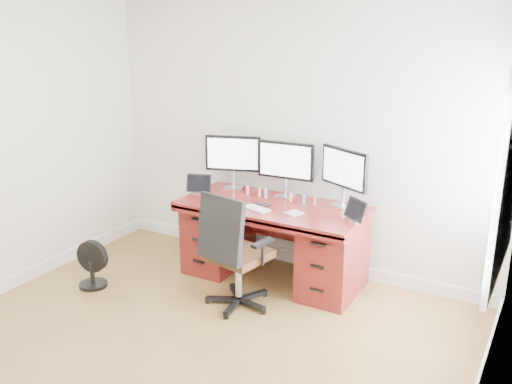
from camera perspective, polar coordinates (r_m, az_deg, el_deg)
The scene contains 21 objects.
ground at distance 4.20m, azimuth -10.59°, elevation -17.97°, with size 4.50×4.50×0.00m, color olive.
back_wall at distance 5.44m, azimuth 3.89°, elevation 6.07°, with size 4.00×0.10×2.70m, color white.
right_wall at distance 2.89m, azimuth 21.61°, elevation -5.23°, with size 0.10×4.50×2.70m.
desk at distance 5.35m, azimuth 1.74°, elevation -4.70°, with size 1.70×0.80×0.75m.
office_chair at distance 4.87m, azimuth -2.14°, elevation -7.84°, with size 0.63×0.63×1.03m.
floor_fan at distance 5.47m, azimuth -16.13°, elevation -7.01°, with size 0.31×0.26×0.45m.
monitor_left at distance 5.61m, azimuth -2.33°, elevation 3.68°, with size 0.53×0.21×0.53m.
monitor_center at distance 5.34m, azimuth 2.99°, elevation 2.97°, with size 0.55×0.15×0.53m.
monitor_right at distance 5.12m, azimuth 8.81°, elevation 2.16°, with size 0.51×0.28×0.53m.
tablet_left at distance 5.53m, azimuth -5.80°, elevation 0.71°, with size 0.25×0.14×0.19m.
tablet_right at distance 4.83m, azimuth 9.87°, elevation -1.92°, with size 0.24×0.19×0.19m.
keyboard at distance 5.07m, azimuth 0.05°, elevation -1.67°, with size 0.25×0.11×0.01m, color white.
trackpad at distance 4.97m, azimuth 3.85°, elevation -2.12°, with size 0.13×0.13×0.01m, color silver.
drawing_tablet at distance 5.16m, azimuth -2.37°, elevation -1.38°, with size 0.22×0.14×0.01m, color black.
phone at distance 5.19m, azimuth 0.83°, elevation -1.23°, with size 0.13×0.07×0.01m, color black.
figurine_pink at distance 5.47m, azimuth -0.85°, elevation 0.23°, with size 0.04×0.04×0.09m.
figurine_orange at distance 5.41m, azimuth 0.35°, elevation 0.03°, with size 0.04×0.04×0.09m.
figurine_purple at distance 5.38m, azimuth 0.96°, elevation -0.07°, with size 0.04×0.04×0.09m.
figurine_yellow at distance 5.27m, azimuth 3.49°, elevation -0.49°, with size 0.04×0.04×0.09m.
figurine_blue at distance 5.21m, azimuth 4.79°, elevation -0.70°, with size 0.04×0.04×0.09m.
figurine_brown at distance 5.17m, azimuth 5.87°, elevation -0.88°, with size 0.04×0.04×0.09m.
Camera 1 is at (2.28, -2.58, 2.40)m, focal length 40.00 mm.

